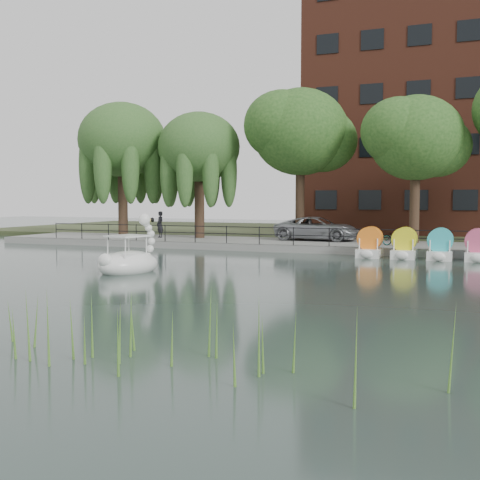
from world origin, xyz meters
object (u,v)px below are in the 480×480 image
Objects in this scene: pedestrian at (160,223)px; swan_boat at (129,259)px; minivan at (318,227)px; bicycle at (396,237)px.

pedestrian is 15.23m from swan_boat.
minivan is at bearing 90.49° from swan_boat.
bicycle is 0.55× the size of swan_boat.
minivan is 15.64m from swan_boat.
pedestrian reaches higher than minivan.
pedestrian is at bearing 106.14° from bicycle.
bicycle is 15.35m from pedestrian.
minivan is at bearing 41.15° from pedestrian.
minivan is 3.47× the size of bicycle.
pedestrian reaches higher than swan_boat.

